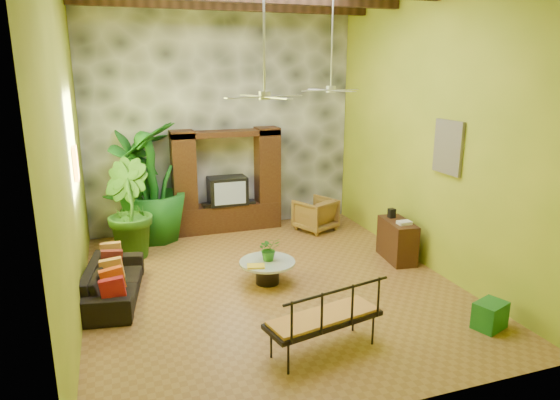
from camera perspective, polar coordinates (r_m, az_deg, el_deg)
name	(u,v)px	position (r m, az deg, el deg)	size (l,w,h in m)	color
ground	(270,283)	(8.70, -1.12, -9.51)	(7.00, 7.00, 0.00)	brown
back_wall	(222,118)	(11.35, -6.69, 9.29)	(6.00, 0.02, 5.00)	olive
left_wall	(66,148)	(7.64, -23.27, 5.45)	(0.02, 7.00, 5.00)	olive
right_wall	(430,131)	(9.35, 16.74, 7.56)	(0.02, 7.00, 5.00)	olive
stone_accent_wall	(222,118)	(11.30, -6.62, 9.26)	(5.98, 0.10, 4.98)	#393C41
entertainment_center	(227,188)	(11.26, -6.05, 1.33)	(2.40, 0.55, 2.30)	black
ceiling_fan_front	(264,81)	(7.48, -1.79, 13.41)	(1.28, 1.28, 1.86)	#B4B4B9
ceiling_fan_back	(331,78)	(9.62, 5.87, 13.69)	(1.28, 1.28, 1.86)	#B4B4B9
wall_art_mask	(76,164)	(8.69, -22.32, 3.88)	(0.06, 0.32, 0.55)	gold
wall_art_painting	(448,147)	(8.87, 18.67, 5.73)	(0.06, 0.70, 0.90)	#255F8A
sofa	(113,281)	(8.50, -18.53, -8.81)	(1.99, 0.78, 0.58)	black
wicker_armchair	(315,214)	(11.35, 4.05, -1.65)	(0.78, 0.81, 0.73)	olive
tall_plant_a	(135,187)	(10.88, -16.23, 1.47)	(1.24, 0.84, 2.35)	#165619
tall_plant_b	(127,209)	(10.04, -17.07, -1.00)	(1.05, 0.85, 1.91)	#285C18
tall_plant_c	(152,182)	(10.81, -14.40, 1.99)	(1.42, 1.42, 2.53)	#195F19
coffee_table	(267,269)	(8.62, -1.46, -7.88)	(0.96, 0.96, 0.40)	black
centerpiece_plant	(269,249)	(8.54, -1.26, -5.60)	(0.37, 0.32, 0.41)	#276A1C
yellow_tray	(256,266)	(8.33, -2.77, -7.56)	(0.29, 0.21, 0.03)	gold
iron_bench	(326,316)	(6.54, 5.30, -13.09)	(1.63, 0.87, 0.57)	black
side_console	(397,240)	(9.85, 13.24, -4.52)	(0.43, 0.97, 0.77)	#311C0F
green_bin	(490,315)	(7.85, 22.87, -12.04)	(0.45, 0.34, 0.39)	#1B6631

